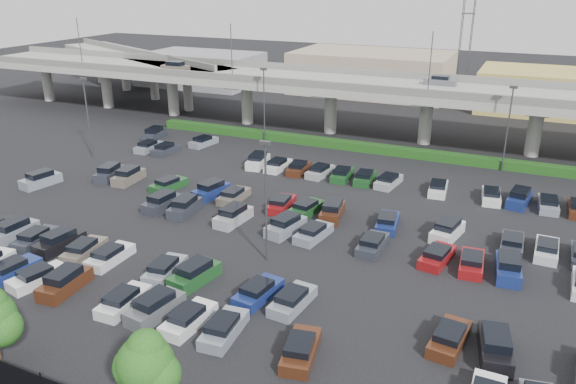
{
  "coord_description": "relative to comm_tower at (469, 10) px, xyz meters",
  "views": [
    {
      "loc": [
        18.54,
        -45.2,
        22.32
      ],
      "look_at": [
        -2.67,
        2.31,
        2.0
      ],
      "focal_mm": 35.0,
      "sensor_mm": 36.0,
      "label": 1
    }
  ],
  "objects": [
    {
      "name": "on_ramp",
      "position": [
        -56.1,
        -30.95,
        -8.76
      ],
      "size": [
        50.93,
        30.13,
        8.8
      ],
      "color": "gray",
      "rests_on": "ground"
    },
    {
      "name": "parked_cars",
      "position": [
        -3.62,
        -77.58,
        -15.0
      ],
      "size": [
        63.08,
        41.66,
        1.67
      ],
      "color": "#A8A9AC",
      "rests_on": "ground"
    },
    {
      "name": "ground",
      "position": [
        -4.0,
        -74.0,
        -15.61
      ],
      "size": [
        280.0,
        280.0,
        0.0
      ],
      "primitive_type": "plane",
      "color": "black"
    },
    {
      "name": "light_poles",
      "position": [
        -8.12,
        -72.0,
        -9.37
      ],
      "size": [
        66.9,
        48.38,
        10.3
      ],
      "color": "#434347",
      "rests_on": "ground"
    },
    {
      "name": "hedge",
      "position": [
        -4.0,
        -49.0,
        -15.06
      ],
      "size": [
        66.0,
        1.6,
        1.1
      ],
      "primitive_type": "cube",
      "color": "#184012",
      "rests_on": "ground"
    },
    {
      "name": "comm_tower",
      "position": [
        0.0,
        0.0,
        0.0
      ],
      "size": [
        2.4,
        2.4,
        30.0
      ],
      "color": "#434347",
      "rests_on": "ground"
    },
    {
      "name": "overpass",
      "position": [
        -4.25,
        -42.01,
        -8.64
      ],
      "size": [
        150.0,
        13.0,
        15.8
      ],
      "color": "gray",
      "rests_on": "ground"
    },
    {
      "name": "tree_row",
      "position": [
        -3.3,
        -100.53,
        -12.09
      ],
      "size": [
        65.07,
        3.66,
        5.94
      ],
      "color": "#332316",
      "rests_on": "ground"
    },
    {
      "name": "distant_buildings",
      "position": [
        8.38,
        -12.19,
        -11.87
      ],
      "size": [
        138.0,
        24.0,
        9.0
      ],
      "color": "gray",
      "rests_on": "ground"
    }
  ]
}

